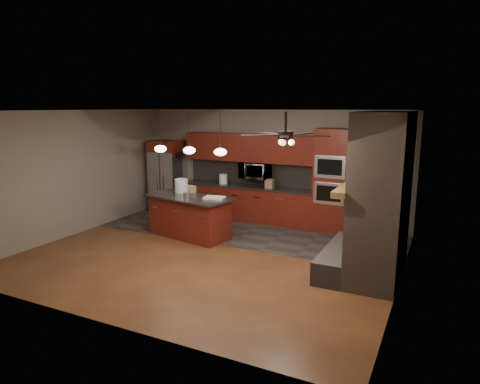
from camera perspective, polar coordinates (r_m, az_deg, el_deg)
The scene contains 22 objects.
ground at distance 8.56m, azimuth -3.90°, elevation -8.32°, with size 7.00×7.00×0.00m, color brown.
ceiling at distance 8.06m, azimuth -4.17°, elevation 10.77°, with size 7.00×6.00×0.02m, color white.
back_wall at distance 10.86m, azimuth 3.93°, elevation 3.51°, with size 7.00×0.02×2.80m, color #71685B.
right_wall at distance 7.15m, azimuth 21.07°, elevation -1.36°, with size 0.02×6.00×2.80m, color #71685B.
left_wall at distance 10.38m, azimuth -21.01°, elevation 2.41°, with size 0.02×6.00×2.80m, color #71685B.
slate_tile_patch at distance 10.08m, azimuth 1.23°, elevation -5.21°, with size 7.00×2.40×0.01m, color #33302E.
fireplace_column at distance 7.60m, azimuth 17.84°, elevation -1.20°, with size 1.30×2.10×2.80m.
back_cabinetry at distance 10.90m, azimuth 1.07°, elevation 0.86°, with size 3.59×0.64×2.20m.
oven_tower at distance 10.09m, azimuth 12.22°, elevation 1.47°, with size 0.80×0.63×2.38m.
microwave at distance 10.75m, azimuth 2.06°, elevation 2.91°, with size 0.73×0.41×0.50m, color silver.
refrigerator at distance 11.97m, azimuth -9.63°, elevation 2.09°, with size 0.83×0.75×1.97m.
kitchen_island at distance 9.63m, azimuth -6.77°, elevation -3.24°, with size 2.12×1.27×0.92m.
white_bucket at distance 9.93m, azimuth -7.84°, elevation 0.82°, with size 0.30×0.30×0.32m, color silver.
paint_can at distance 9.47m, azimuth -7.10°, elevation -0.35°, with size 0.16×0.16×0.10m, color #B0AFB4.
paint_tray at distance 9.24m, azimuth -3.43°, elevation -0.76°, with size 0.43×0.30×0.04m, color silver.
cardboard_box at distance 9.99m, azimuth -6.69°, elevation 0.41°, with size 0.24×0.17×0.15m, color #A28853.
counter_bucket at distance 11.14m, azimuth -2.24°, elevation 1.76°, with size 0.21×0.21×0.24m, color white.
counter_box at distance 10.54m, azimuth 3.99°, elevation 1.13°, with size 0.20×0.16×0.22m, color #96704D.
pendant_left at distance 9.60m, azimuth -10.56°, elevation 5.70°, with size 0.26×0.26×0.92m.
pendant_center at distance 9.17m, azimuth -6.77°, elevation 5.56°, with size 0.26×0.26×0.92m.
pendant_right at distance 8.79m, azimuth -2.64°, elevation 5.38°, with size 0.26×0.26×0.92m.
ceiling_fan at distance 6.58m, azimuth 6.07°, elevation 7.63°, with size 1.27×1.33×0.41m.
Camera 1 is at (4.05, -6.97, 2.88)m, focal length 32.00 mm.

